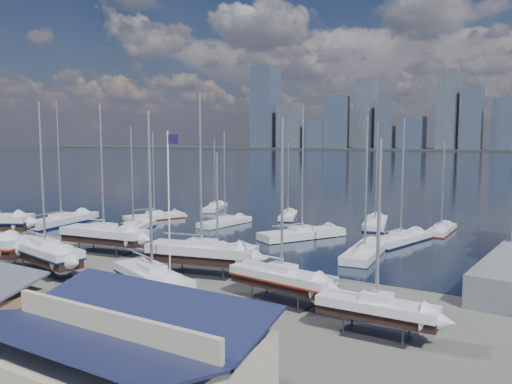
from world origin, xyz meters
The scene contains 26 objects.
ground centered at (0.00, -10.00, 0.00)m, with size 1400.00×1400.00×0.00m, color #605E59.
water centered at (0.00, 300.00, -0.15)m, with size 1400.00×600.00×0.40m, color #172036.
skyline centered at (-7.83, 553.76, 39.09)m, with size 639.14×43.80×107.69m.
shed_blue centered at (16.00, -26.00, 2.42)m, with size 13.65×9.45×4.71m.
sailboat_cradle_2 centered at (-8.76, -3.90, 2.10)m, with size 10.33×4.11×16.38m.
sailboat_cradle_3 centered at (-6.85, -12.68, 2.07)m, with size 10.21×4.62×15.94m.
sailboat_cradle_4 centered at (5.78, -5.46, 2.11)m, with size 10.64×5.09×16.69m.
sailboat_cradle_5 centered at (7.59, -14.06, 2.00)m, with size 9.27×5.64×14.62m.
sailboat_cradle_6 centered at (15.93, -8.82, 1.97)m, with size 8.87×3.57×14.09m.
sailboat_cradle_7 centered at (24.16, -11.59, 1.90)m, with size 7.55×2.16×12.58m.
sailboat_moored_0 centered at (-28.73, 6.02, 0.31)m, with size 5.76×13.11×18.96m.
sailboat_moored_1 centered at (-20.05, 16.50, 0.31)m, with size 6.35×9.70×14.14m.
sailboat_moored_2 centered at (-18.06, 30.03, 0.32)m, with size 5.41×9.12×13.31m.
sailboat_moored_3 centered at (-15.42, 7.25, 0.31)m, with size 6.19×10.29×14.88m.
sailboat_moored_4 centered at (-7.58, 17.82, 0.32)m, with size 3.74×9.66×14.21m.
sailboat_moored_5 centered at (-2.55, 28.20, 0.31)m, with size 5.41×8.80×12.75m.
sailboat_moored_6 centered at (1.98, 2.45, 0.31)m, with size 5.41×7.94×11.64m.
sailboat_moored_7 centered at (6.35, 14.75, 0.32)m, with size 8.56×11.63×17.45m.
sailboat_moored_8 centered at (11.68, 27.97, 0.31)m, with size 5.36×10.96×15.78m.
sailboat_moored_9 centered at (16.45, 9.11, 0.32)m, with size 3.88×10.59×15.64m.
sailboat_moored_10 centered at (17.83, 18.36, 0.31)m, with size 5.56×10.92×15.72m.
sailboat_moored_11 centered at (20.79, 27.73, 0.31)m, with size 2.58×8.69×12.93m.
car_a centered at (-4.27, -18.63, 0.70)m, with size 1.64×4.08×1.39m, color gray.
car_c centered at (2.96, -18.55, 0.67)m, with size 2.21×4.79×1.33m, color gray.
car_d centered at (2.26, -20.49, 0.68)m, with size 1.92×4.72×1.37m, color gray.
flagpole centered at (6.37, -10.46, 7.67)m, with size 1.16×0.12×13.19m.
Camera 1 is at (33.27, -41.65, 12.48)m, focal length 35.00 mm.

